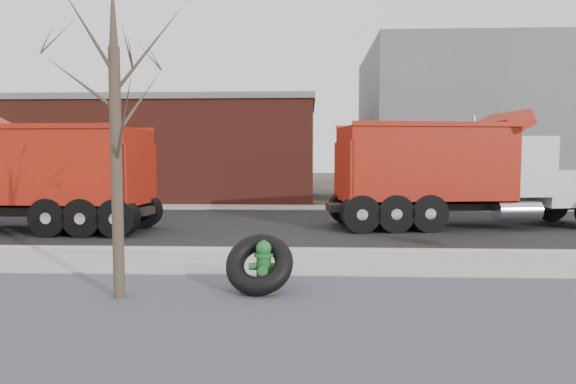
{
  "coord_description": "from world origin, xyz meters",
  "views": [
    {
      "loc": [
        -0.14,
        -10.6,
        2.3
      ],
      "look_at": [
        -0.69,
        2.27,
        1.4
      ],
      "focal_mm": 32.0,
      "sensor_mm": 36.0,
      "label": 1
    }
  ],
  "objects_px": {
    "truck_tire": "(259,264)",
    "dump_truck_red_b": "(27,173)",
    "dump_truck_red_a": "(459,170)",
    "fire_hydrant": "(264,269)"
  },
  "relations": [
    {
      "from": "truck_tire",
      "to": "dump_truck_red_b",
      "type": "relative_size",
      "value": 0.15
    },
    {
      "from": "dump_truck_red_a",
      "to": "dump_truck_red_b",
      "type": "distance_m",
      "value": 13.47
    },
    {
      "from": "truck_tire",
      "to": "dump_truck_red_a",
      "type": "xyz_separation_m",
      "value": [
        5.63,
        8.31,
        1.36
      ]
    },
    {
      "from": "dump_truck_red_b",
      "to": "dump_truck_red_a",
      "type": "bearing_deg",
      "value": -170.86
    },
    {
      "from": "fire_hydrant",
      "to": "dump_truck_red_a",
      "type": "bearing_deg",
      "value": 54.06
    },
    {
      "from": "dump_truck_red_a",
      "to": "dump_truck_red_b",
      "type": "relative_size",
      "value": 1.1
    },
    {
      "from": "dump_truck_red_b",
      "to": "fire_hydrant",
      "type": "bearing_deg",
      "value": 141.76
    },
    {
      "from": "fire_hydrant",
      "to": "truck_tire",
      "type": "xyz_separation_m",
      "value": [
        -0.07,
        -0.01,
        0.09
      ]
    },
    {
      "from": "truck_tire",
      "to": "fire_hydrant",
      "type": "bearing_deg",
      "value": 10.64
    },
    {
      "from": "truck_tire",
      "to": "dump_truck_red_a",
      "type": "bearing_deg",
      "value": 55.86
    }
  ]
}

